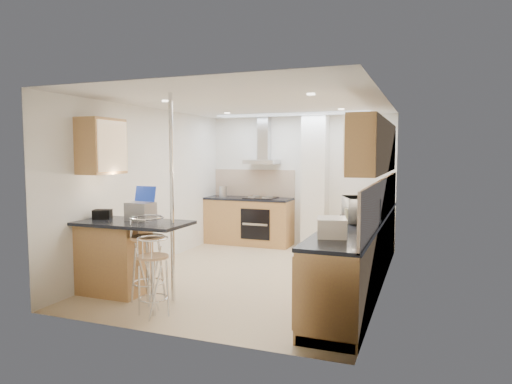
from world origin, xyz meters
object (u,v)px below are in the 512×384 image
at_px(laptop, 141,211).
at_px(bar_stool_end, 153,277).
at_px(bread_bin, 332,227).
at_px(microwave, 361,210).
at_px(bar_stool_near, 148,259).

distance_m(laptop, bar_stool_end, 1.11).
xyz_separation_m(laptop, bread_bin, (2.49, -0.17, -0.03)).
bearing_deg(laptop, bar_stool_end, -42.67).
xyz_separation_m(bar_stool_end, bread_bin, (1.86, 0.51, 0.58)).
distance_m(laptop, bread_bin, 2.49).
height_order(microwave, laptop, microwave).
bearing_deg(bar_stool_end, microwave, -45.12).
distance_m(bar_stool_near, bread_bin, 2.26).
bearing_deg(microwave, bread_bin, 152.18).
bearing_deg(bar_stool_near, bread_bin, -10.49).
xyz_separation_m(microwave, bar_stool_end, (-2.00, -1.65, -0.64)).
height_order(microwave, bar_stool_end, microwave).
bearing_deg(bread_bin, laptop, 163.01).
bearing_deg(laptop, bar_stool_near, -39.88).
bearing_deg(bread_bin, bar_stool_end, -177.72).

